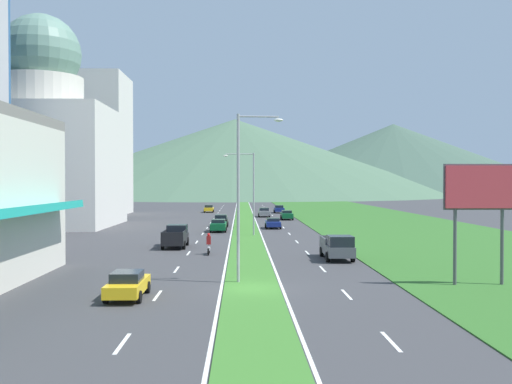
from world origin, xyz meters
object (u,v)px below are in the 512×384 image
street_lamp_mid (250,187)px  car_4 (209,209)px  car_5 (221,221)px  car_6 (264,212)px  street_lamp_near (243,187)px  car_7 (273,223)px  car_2 (287,215)px  car_0 (128,284)px  motorcycle_rider (209,246)px  pickup_truck_0 (337,247)px  car_3 (218,225)px  billboard_roadside (479,195)px  pickup_truck_1 (176,237)px  car_1 (279,209)px

street_lamp_mid → car_4: street_lamp_mid is taller
car_5 → car_6: 23.05m
street_lamp_near → car_7: (4.11, 40.48, -5.09)m
car_2 → car_4: car_2 is taller
car_0 → car_5: car_5 is taller
motorcycle_rider → pickup_truck_0: bearing=-109.2°
car_2 → car_5: 17.65m
car_3 → car_7: 8.40m
billboard_roadside → car_7: 43.20m
street_lamp_mid → car_4: (-7.47, 50.22, -4.73)m
pickup_truck_0 → car_3: bearing=-158.1°
car_6 → pickup_truck_1: 47.40m
car_6 → pickup_truck_0: pickup_truck_0 is taller
pickup_truck_0 → car_6: bearing=-176.4°
billboard_roadside → car_7: billboard_roadside is taller
street_lamp_mid → car_3: size_ratio=1.96×
street_lamp_mid → pickup_truck_1: (-7.16, -11.24, -4.49)m
billboard_roadside → car_4: size_ratio=1.68×
car_1 → car_6: size_ratio=0.98×
car_4 → car_6: size_ratio=0.98×
car_4 → car_6: bearing=-145.3°
motorcycle_rider → street_lamp_near: bearing=-168.3°
car_0 → pickup_truck_1: 23.68m
car_0 → car_6: bearing=-8.2°
car_1 → street_lamp_near: bearing=-5.4°
car_3 → car_0: bearing=175.4°
car_4 → street_lamp_mid: bearing=-171.5°
street_lamp_near → pickup_truck_0: bearing=53.5°
car_3 → pickup_truck_1: size_ratio=0.89×
billboard_roadside → pickup_truck_0: 13.80m
street_lamp_mid → car_6: (3.03, 35.05, -4.68)m
street_lamp_near → billboard_roadside: (13.86, -1.34, -0.43)m
pickup_truck_1 → pickup_truck_0: bearing=-123.9°
car_6 → car_2: bearing=24.0°
car_6 → car_0: bearing=-8.2°
car_1 → pickup_truck_0: bearing=0.0°
car_7 → pickup_truck_1: 23.61m
car_6 → car_5: bearing=-17.1°
car_0 → motorcycle_rider: motorcycle_rider is taller
car_6 → pickup_truck_0: (3.49, -55.48, 0.18)m
billboard_roadside → car_3: (-16.72, 37.14, -4.57)m
billboard_roadside → car_5: 48.08m
car_1 → car_5: bearing=-16.5°
street_lamp_near → car_0: size_ratio=2.36×
car_5 → car_4: bearing=5.7°
car_1 → car_3: (-10.30, -42.33, 0.02)m
car_3 → car_6: 30.52m
car_0 → car_4: car_4 is taller
billboard_roadside → car_3: billboard_roadside is taller
pickup_truck_0 → billboard_roadside: bearing=29.3°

